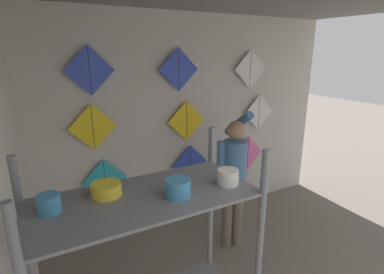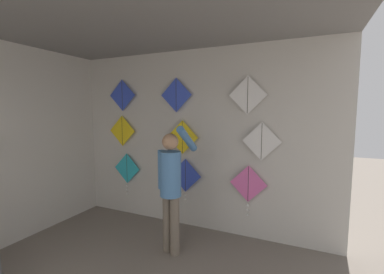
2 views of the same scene
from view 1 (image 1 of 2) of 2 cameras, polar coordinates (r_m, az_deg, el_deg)
name	(u,v)px [view 1 (image 1 of 2)]	position (r m, az deg, el deg)	size (l,w,h in m)	color
back_panel	(183,123)	(4.01, -1.63, 2.60)	(4.66, 0.06, 2.80)	beige
left_panel	(8,252)	(1.79, -31.68, -18.10)	(0.06, 4.65, 2.80)	beige
shopkeeper	(233,174)	(3.56, 7.89, -6.92)	(0.42, 0.54, 1.69)	#726656
kite_0	(105,184)	(3.77, -16.19, -8.55)	(0.54, 0.04, 0.74)	#28B2C6
kite_1	(190,166)	(4.13, -0.36, -5.48)	(0.54, 0.04, 0.67)	blue
kite_2	(248,156)	(4.67, 10.55, -3.59)	(0.54, 0.04, 0.74)	pink
kite_3	(93,127)	(3.53, -18.38, 1.78)	(0.54, 0.01, 0.54)	yellow
kite_4	(187,121)	(3.92, -1.02, 3.08)	(0.54, 0.01, 0.54)	yellow
kite_5	(259,112)	(4.60, 12.62, 4.60)	(0.54, 0.01, 0.54)	white
kite_6	(90,71)	(3.44, -18.93, 11.87)	(0.54, 0.01, 0.54)	blue
kite_7	(179,70)	(3.77, -2.57, 12.71)	(0.54, 0.01, 0.54)	blue
kite_8	(250,69)	(4.39, 11.05, 12.58)	(0.54, 0.01, 0.54)	white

